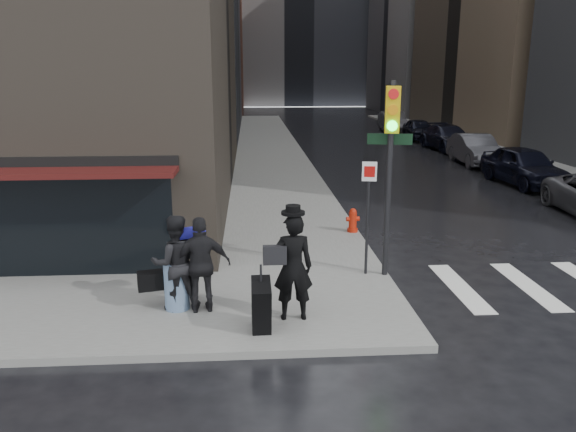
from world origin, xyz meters
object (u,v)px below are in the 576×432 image
(parked_car_3, at_px, (448,138))
(parked_car_4, at_px, (419,129))
(man_overcoat, at_px, (286,273))
(traffic_light, at_px, (388,154))
(man_jeans, at_px, (175,262))
(parked_car_2, at_px, (475,149))
(parked_car_1, at_px, (524,166))
(fire_hydrant, at_px, (353,221))
(parked_car_5, at_px, (393,122))
(man_greycoat, at_px, (202,265))

(parked_car_3, distance_m, parked_car_4, 5.70)
(man_overcoat, distance_m, traffic_light, 3.82)
(man_jeans, height_order, traffic_light, traffic_light)
(parked_car_2, bearing_deg, parked_car_1, -88.58)
(traffic_light, distance_m, parked_car_4, 29.75)
(man_overcoat, bearing_deg, parked_car_1, -130.82)
(parked_car_3, bearing_deg, man_jeans, -123.78)
(fire_hydrant, relative_size, parked_car_5, 0.14)
(fire_hydrant, xyz_separation_m, parked_car_1, (8.78, 7.34, 0.37))
(man_greycoat, bearing_deg, parked_car_1, -143.30)
(parked_car_1, xyz_separation_m, parked_car_4, (0.49, 17.10, -0.08))
(parked_car_1, bearing_deg, parked_car_4, 83.87)
(traffic_light, relative_size, parked_car_1, 0.90)
(man_jeans, height_order, parked_car_4, man_jeans)
(parked_car_1, relative_size, parked_car_5, 0.99)
(traffic_light, distance_m, parked_car_3, 24.47)
(man_overcoat, height_order, man_jeans, man_overcoat)
(fire_hydrant, relative_size, parked_car_1, 0.14)
(man_overcoat, bearing_deg, man_jeans, -19.75)
(traffic_light, xyz_separation_m, parked_car_3, (9.39, 22.49, -2.22))
(man_greycoat, distance_m, parked_car_4, 32.70)
(man_jeans, xyz_separation_m, traffic_light, (4.55, 1.55, 1.89))
(fire_hydrant, distance_m, parked_car_5, 31.40)
(man_jeans, bearing_deg, traffic_light, -174.97)
(parked_car_5, bearing_deg, man_overcoat, -103.88)
(fire_hydrant, bearing_deg, man_jeans, -130.37)
(parked_car_1, relative_size, parked_car_3, 0.91)
(man_overcoat, bearing_deg, traffic_light, -137.48)
(parked_car_5, bearing_deg, man_jeans, -107.31)
(man_overcoat, distance_m, parked_car_3, 27.44)
(man_greycoat, relative_size, parked_car_5, 0.39)
(parked_car_1, relative_size, parked_car_2, 1.02)
(man_overcoat, distance_m, parked_car_5, 37.85)
(man_jeans, bearing_deg, parked_car_4, -128.67)
(man_overcoat, xyz_separation_m, parked_car_1, (11.14, 13.37, -0.27))
(man_overcoat, height_order, parked_car_2, man_overcoat)
(man_overcoat, xyz_separation_m, traffic_light, (2.40, 2.28, 1.90))
(fire_hydrant, relative_size, parked_car_2, 0.15)
(man_jeans, height_order, parked_car_3, man_jeans)
(fire_hydrant, bearing_deg, traffic_light, -89.35)
(fire_hydrant, relative_size, parked_car_4, 0.16)
(parked_car_4, height_order, parked_car_5, parked_car_5)
(parked_car_2, height_order, parked_car_5, parked_car_5)
(man_greycoat, xyz_separation_m, parked_car_2, (12.87, 18.49, -0.31))
(traffic_light, bearing_deg, parked_car_3, 78.32)
(parked_car_2, relative_size, parked_car_5, 0.97)
(man_jeans, bearing_deg, parked_car_2, -139.98)
(man_jeans, distance_m, man_greycoat, 0.56)
(parked_car_3, relative_size, parked_car_4, 1.22)
(man_overcoat, height_order, traffic_light, traffic_light)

